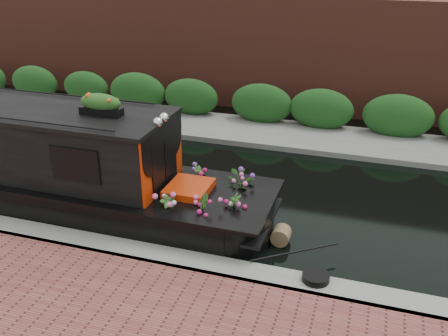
% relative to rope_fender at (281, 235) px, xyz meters
% --- Properties ---
extents(ground, '(80.00, 80.00, 0.00)m').
position_rel_rope_fender_xyz_m(ground, '(-2.33, 1.83, -0.19)').
color(ground, black).
rests_on(ground, ground).
extents(near_bank_coping, '(40.00, 0.60, 0.50)m').
position_rel_rope_fender_xyz_m(near_bank_coping, '(-2.33, -1.47, -0.19)').
color(near_bank_coping, gray).
rests_on(near_bank_coping, ground).
extents(far_bank_path, '(40.00, 2.40, 0.34)m').
position_rel_rope_fender_xyz_m(far_bank_path, '(-2.33, 6.03, -0.19)').
color(far_bank_path, slate).
rests_on(far_bank_path, ground).
extents(far_hedge, '(40.00, 1.10, 2.80)m').
position_rel_rope_fender_xyz_m(far_hedge, '(-2.33, 6.93, -0.19)').
color(far_hedge, '#194316').
rests_on(far_hedge, ground).
extents(far_brick_wall, '(40.00, 1.00, 8.00)m').
position_rel_rope_fender_xyz_m(far_brick_wall, '(-2.33, 9.03, -0.19)').
color(far_brick_wall, brown).
rests_on(far_brick_wall, ground).
extents(rope_fender, '(0.38, 0.37, 0.38)m').
position_rel_rope_fender_xyz_m(rope_fender, '(0.00, 0.00, 0.00)').
color(rope_fender, brown).
rests_on(rope_fender, ground).
extents(coiled_mooring_rope, '(0.49, 0.49, 0.12)m').
position_rel_rope_fender_xyz_m(coiled_mooring_rope, '(0.90, -1.36, 0.12)').
color(coiled_mooring_rope, black).
rests_on(coiled_mooring_rope, near_bank_coping).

